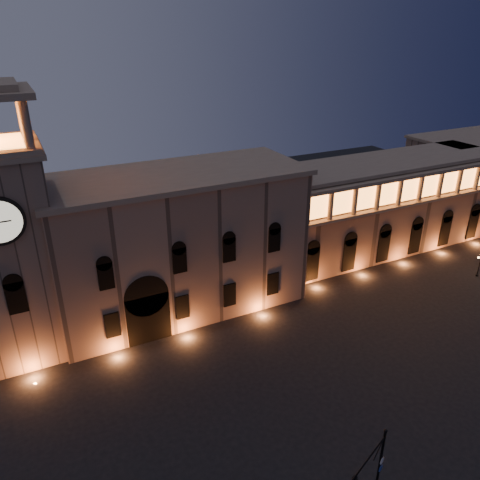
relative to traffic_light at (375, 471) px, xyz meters
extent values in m
plane|color=black|center=(-0.86, 10.93, -3.69)|extent=(160.00, 160.00, 0.00)
cube|color=#7F6453|center=(-2.86, 32.93, 4.81)|extent=(30.00, 12.00, 17.00)
cube|color=gray|center=(-2.86, 32.93, 13.61)|extent=(30.80, 12.80, 0.60)
cube|color=black|center=(-8.86, 27.53, -0.69)|extent=(5.00, 1.40, 6.00)
cylinder|color=black|center=(-8.86, 27.53, 2.31)|extent=(5.00, 1.40, 5.00)
cube|color=orange|center=(-8.86, 27.33, -0.89)|extent=(4.20, 0.20, 5.00)
cube|color=#7F6453|center=(-21.36, 31.93, 7.31)|extent=(9.00, 9.00, 22.00)
cylinder|color=gray|center=(-17.56, 28.13, 21.41)|extent=(0.76, 0.76, 4.20)
cylinder|color=gray|center=(-17.56, 35.73, 21.41)|extent=(0.76, 0.76, 4.20)
cylinder|color=gray|center=(-17.56, 31.93, 21.41)|extent=(0.76, 0.76, 4.20)
cube|color=#7A5F4E|center=(31.14, 34.93, 3.31)|extent=(40.00, 10.00, 14.00)
cube|color=gray|center=(31.14, 34.93, 10.56)|extent=(40.60, 10.60, 0.50)
cube|color=gray|center=(31.14, 29.43, 5.61)|extent=(40.00, 1.20, 0.40)
cube|color=gray|center=(31.14, 29.43, 9.91)|extent=(40.00, 1.40, 0.50)
cube|color=orange|center=(31.14, 29.98, 7.81)|extent=(38.00, 0.15, 3.60)
cylinder|color=gray|center=(13.14, 29.43, 7.81)|extent=(0.70, 0.70, 4.00)
cylinder|color=gray|center=(17.14, 29.43, 7.81)|extent=(0.70, 0.70, 4.00)
cylinder|color=gray|center=(21.14, 29.43, 7.81)|extent=(0.70, 0.70, 4.00)
cylinder|color=gray|center=(25.14, 29.43, 7.81)|extent=(0.70, 0.70, 4.00)
cylinder|color=gray|center=(29.14, 29.43, 7.81)|extent=(0.70, 0.70, 4.00)
cylinder|color=gray|center=(33.14, 29.43, 7.81)|extent=(0.70, 0.70, 4.00)
cylinder|color=gray|center=(37.14, 29.43, 7.81)|extent=(0.70, 0.70, 4.00)
cylinder|color=gray|center=(41.14, 29.43, 7.81)|extent=(0.70, 0.70, 4.00)
cylinder|color=gray|center=(45.14, 29.43, 7.81)|extent=(0.70, 0.70, 4.00)
cube|color=#7A5F4E|center=(57.14, 40.93, 3.31)|extent=(20.00, 12.00, 14.00)
cylinder|color=black|center=(0.79, 0.33, -0.29)|extent=(0.19, 0.19, 6.79)
sphere|color=black|center=(0.79, 0.33, 3.20)|extent=(0.27, 0.27, 0.27)
cylinder|color=black|center=(-1.45, -0.59, 2.62)|extent=(4.53, 1.94, 0.12)
cylinder|color=silver|center=(0.80, 0.19, 0.39)|extent=(0.55, 0.26, 0.58)
cylinder|color=navy|center=(0.80, 0.19, -0.39)|extent=(0.55, 0.26, 0.58)
cylinder|color=black|center=(37.79, 20.84, -1.98)|extent=(0.14, 0.14, 3.42)
cylinder|color=black|center=(37.79, 20.84, -3.56)|extent=(0.38, 0.38, 0.26)
cylinder|color=black|center=(37.59, 20.90, -0.70)|extent=(0.83, 0.29, 0.05)
sphere|color=#F5AF62|center=(37.38, 20.96, -0.66)|extent=(0.27, 0.27, 0.27)
camera|label=1|loc=(-19.26, -16.86, 29.17)|focal=35.00mm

